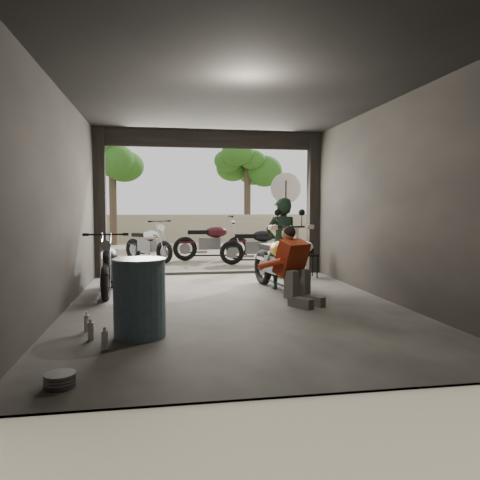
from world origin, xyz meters
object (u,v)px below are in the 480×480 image
object	(u,v)px
rider	(281,244)
sign_post	(286,203)
oil_drum	(139,299)
main_bike	(277,257)
mechanic	(297,268)
stool	(308,257)
outside_bike_c	(259,242)
helmet	(307,248)
outside_bike_b	(211,238)
outside_bike_a	(148,241)
left_bike	(109,263)

from	to	relation	value
rider	sign_post	size ratio (longest dim) A/B	0.70
oil_drum	main_bike	bearing A→B (deg)	49.56
mechanic	stool	xyz separation A→B (m)	(1.03, 2.68, -0.15)
outside_bike_c	rider	size ratio (longest dim) A/B	1.05
outside_bike_c	mechanic	bearing A→B (deg)	-177.14
rider	helmet	bearing A→B (deg)	-135.97
outside_bike_c	oil_drum	xyz separation A→B (m)	(-2.80, -6.62, -0.14)
outside_bike_b	oil_drum	size ratio (longest dim) A/B	2.06
outside_bike_b	stool	xyz separation A→B (m)	(1.68, -3.74, -0.20)
outside_bike_a	sign_post	bearing A→B (deg)	-60.84
outside_bike_c	mechanic	world-z (taller)	outside_bike_c
mechanic	sign_post	xyz separation A→B (m)	(1.17, 5.04, 1.05)
left_bike	helmet	world-z (taller)	left_bike
oil_drum	helmet	bearing A→B (deg)	51.27
left_bike	outside_bike_b	bearing A→B (deg)	63.87
main_bike	sign_post	distance (m)	4.06
outside_bike_c	stool	bearing A→B (deg)	-159.30
outside_bike_a	oil_drum	bearing A→B (deg)	-129.43
oil_drum	sign_post	bearing A→B (deg)	61.67
left_bike	sign_post	distance (m)	5.58
left_bike	oil_drum	size ratio (longest dim) A/B	1.76
mechanic	outside_bike_a	bearing A→B (deg)	81.21
oil_drum	sign_post	distance (m)	7.46
sign_post	oil_drum	bearing A→B (deg)	-111.87
helmet	sign_post	xyz separation A→B (m)	(0.15, 2.31, 0.98)
left_bike	mechanic	xyz separation A→B (m)	(2.97, -1.46, 0.04)
outside_bike_c	helmet	size ratio (longest dim) A/B	6.06
outside_bike_a	sign_post	distance (m)	3.99
left_bike	outside_bike_a	size ratio (longest dim) A/B	0.94
rider	main_bike	bearing A→B (deg)	36.22
stool	helmet	distance (m)	0.21
outside_bike_a	outside_bike_b	size ratio (longest dim) A/B	0.91
left_bike	mechanic	bearing A→B (deg)	-27.18
outside_bike_c	stool	size ratio (longest dim) A/B	3.42
helmet	sign_post	distance (m)	2.51
left_bike	outside_bike_a	xyz separation A→B (m)	(0.54, 4.94, 0.03)
left_bike	mechanic	distance (m)	3.31
outside_bike_c	oil_drum	bearing A→B (deg)	165.19
left_bike	stool	distance (m)	4.18
mechanic	main_bike	bearing A→B (deg)	60.07
outside_bike_b	main_bike	bearing A→B (deg)	-171.64
left_bike	main_bike	bearing A→B (deg)	-4.22
helmet	outside_bike_c	bearing A→B (deg)	124.86
outside_bike_c	rider	xyz separation A→B (m)	(-0.36, -3.76, 0.24)
stool	oil_drum	world-z (taller)	oil_drum
main_bike	helmet	distance (m)	1.76
outside_bike_b	sign_post	size ratio (longest dim) A/B	0.79
outside_bike_c	outside_bike_b	bearing A→B (deg)	49.93
left_bike	outside_bike_c	size ratio (longest dim) A/B	0.91
oil_drum	outside_bike_b	bearing A→B (deg)	77.95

